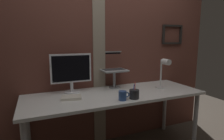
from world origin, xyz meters
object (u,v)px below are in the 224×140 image
desk_lamp (164,70)px  coffee_mug (123,96)px  laptop (112,65)px  monitor (71,70)px  pen_cup (134,94)px

desk_lamp → coffee_mug: desk_lamp is taller
laptop → monitor: bearing=-172.4°
pen_cup → desk_lamp: bearing=20.7°
pen_cup → coffee_mug: 0.13m
monitor → laptop: 0.53m
pen_cup → coffee_mug: (-0.13, -0.00, -0.00)m
monitor → pen_cup: (0.55, -0.47, -0.21)m
laptop → desk_lamp: (0.53, -0.35, -0.05)m
laptop → desk_lamp: laptop is taller
monitor → desk_lamp: 1.09m
laptop → desk_lamp: size_ratio=0.82×
pen_cup → coffee_mug: size_ratio=1.47×
monitor → desk_lamp: monitor is taller
coffee_mug → desk_lamp: bearing=16.7°
desk_lamp → coffee_mug: (-0.64, -0.19, -0.18)m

